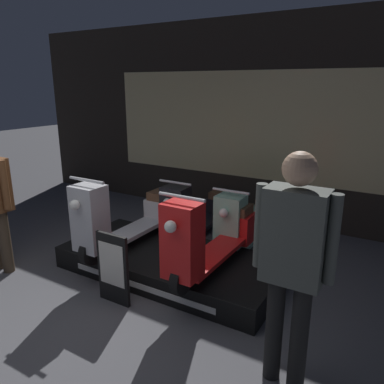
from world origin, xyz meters
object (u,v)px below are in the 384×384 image
Objects in this scene: scooter_display_left at (125,218)px; price_sign_board at (113,269)px; scooter_display_right at (211,237)px; scooter_backrow_1 at (247,223)px; person_right_browsing at (293,255)px; scooter_backrow_0 at (197,213)px.

price_sign_board is (0.44, -0.71, -0.24)m from scooter_display_left.
price_sign_board is at bearing -136.06° from scooter_display_right.
scooter_backrow_1 is at bearing 71.66° from price_sign_board.
person_right_browsing is (1.10, -0.87, 0.43)m from scooter_display_right.
scooter_display_left is 2.27× the size of price_sign_board.
scooter_display_left is 1.00× the size of scooter_backrow_1.
scooter_display_right is at bearing 43.94° from price_sign_board.
scooter_display_left reaches higher than scooter_backrow_0.
scooter_backrow_1 is (1.09, 1.24, -0.26)m from scooter_display_left.
scooter_backrow_0 is 1.96m from price_sign_board.
scooter_display_right is (1.18, 0.00, 0.00)m from scooter_display_left.
scooter_backrow_1 is at bearing 119.51° from person_right_browsing.
scooter_backrow_1 is 0.97× the size of person_right_browsing.
scooter_backrow_0 is 0.97× the size of person_right_browsing.
scooter_display_left is 1.00× the size of scooter_display_right.
scooter_backrow_0 is 0.80m from scooter_backrow_1.
scooter_display_left is at bearing -103.05° from scooter_backrow_0.
scooter_display_left is 0.87m from price_sign_board.
person_right_browsing is at bearing -46.62° from scooter_backrow_0.
person_right_browsing is at bearing -4.69° from price_sign_board.
price_sign_board is (-0.65, -1.96, 0.02)m from scooter_backrow_1.
scooter_display_left is at bearing 159.21° from person_right_browsing.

